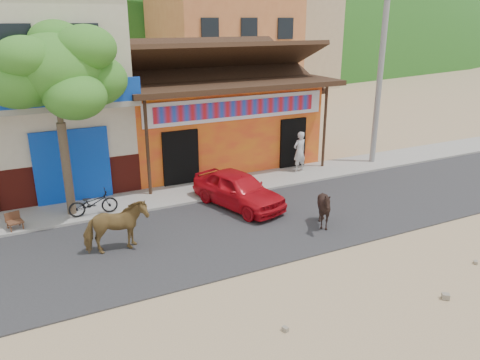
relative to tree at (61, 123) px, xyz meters
The scene contains 15 objects.
ground 8.03m from the tree, 51.58° to the right, with size 120.00×120.00×0.00m, color #9E825B.
road 6.45m from the tree, 35.66° to the right, with size 60.00×5.00×0.04m, color #28282B.
sidewalk 5.53m from the tree, ahead, with size 60.00×2.00×0.12m, color gray.
dance_club 7.93m from the tree, 32.47° to the left, with size 8.00×6.00×3.60m, color orange.
cafe_building 4.31m from the tree, 102.09° to the left, with size 7.00×6.00×7.00m, color beige.
apartment_front 22.90m from the tree, 53.23° to the left, with size 9.00×9.00×12.00m, color #CC723F.
apartment_rear 33.17m from the tree, 46.96° to the left, with size 8.00×8.00×10.00m, color tan.
tree is the anchor object (origin of this frame).
utility_pole 12.84m from the tree, ahead, with size 0.24×0.24×8.00m, color gray.
cow_tan 4.03m from the tree, 76.14° to the right, with size 0.78×1.71×1.44m, color olive.
cow_dark 8.48m from the tree, 32.95° to the right, with size 1.01×1.14×1.25m, color black.
red_car 6.01m from the tree, 18.07° to the right, with size 1.45×3.60×1.23m, color red.
scooter 2.71m from the tree, 35.88° to the right, with size 0.54×1.54×0.81m, color black.
pedestrian 9.36m from the tree, ahead, with size 0.61×0.40×1.68m, color silver.
cafe_chair_left 3.10m from the tree, 163.62° to the right, with size 0.43×0.43×0.92m, color #492418, non-canonical shape.
Camera 1 is at (-5.96, -9.25, 6.13)m, focal length 35.00 mm.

